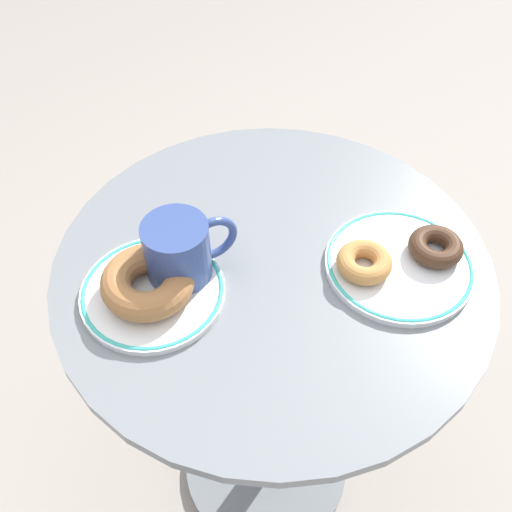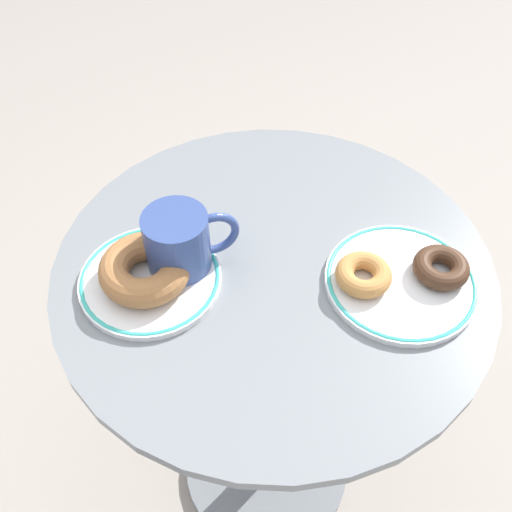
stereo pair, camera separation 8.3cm
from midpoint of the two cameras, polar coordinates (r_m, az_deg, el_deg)
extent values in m
cube|color=#9E9389|center=(1.52, -0.69, -20.02)|extent=(7.00, 7.00, 0.02)
cylinder|color=slate|center=(0.86, -1.15, -1.09)|extent=(0.64, 0.64, 0.02)
cylinder|color=slate|center=(1.16, -0.87, -12.93)|extent=(0.06, 0.06, 0.72)
cylinder|color=slate|center=(1.50, -0.70, -19.71)|extent=(0.38, 0.38, 0.03)
cylinder|color=white|center=(0.83, -12.85, -3.64)|extent=(0.20, 0.20, 0.01)
torus|color=#38B2A8|center=(0.83, -12.89, -3.50)|extent=(0.20, 0.20, 0.01)
cylinder|color=white|center=(0.85, 11.08, -1.03)|extent=(0.21, 0.21, 0.01)
torus|color=#38B2A8|center=(0.85, 11.11, -0.89)|extent=(0.21, 0.21, 0.01)
torus|color=#A36B3D|center=(0.81, -13.43, -2.63)|extent=(0.17, 0.17, 0.04)
torus|color=#422819|center=(0.86, 14.53, 0.73)|extent=(0.11, 0.11, 0.03)
torus|color=#BC7F42|center=(0.82, 7.69, -0.76)|extent=(0.11, 0.11, 0.03)
cylinder|color=#334784|center=(0.81, -10.56, 0.06)|extent=(0.09, 0.09, 0.10)
torus|color=#334784|center=(0.81, -7.19, 1.53)|extent=(0.08, 0.03, 0.08)
camera|label=1|loc=(0.04, -92.87, -3.26)|focal=41.05mm
camera|label=2|loc=(0.04, 87.13, 3.26)|focal=41.05mm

